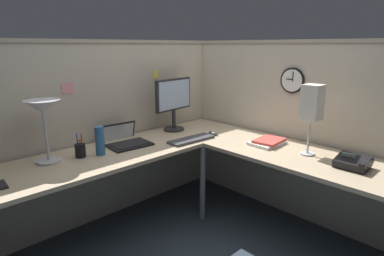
# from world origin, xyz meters

# --- Properties ---
(ground_plane) EXTENTS (6.80, 6.80, 0.00)m
(ground_plane) POSITION_xyz_m (0.00, 0.00, 0.00)
(ground_plane) COLOR #2D3842
(cubicle_wall_back) EXTENTS (2.57, 0.12, 1.58)m
(cubicle_wall_back) POSITION_xyz_m (-0.36, 0.87, 0.79)
(cubicle_wall_back) COLOR #B7AD99
(cubicle_wall_back) RESTS_ON ground
(cubicle_wall_right) EXTENTS (0.12, 2.37, 1.58)m
(cubicle_wall_right) POSITION_xyz_m (0.87, -0.27, 0.79)
(cubicle_wall_right) COLOR #B7AD99
(cubicle_wall_right) RESTS_ON ground
(desk) EXTENTS (2.35, 2.15, 0.73)m
(desk) POSITION_xyz_m (-0.15, -0.05, 0.63)
(desk) COLOR tan
(desk) RESTS_ON ground
(monitor) EXTENTS (0.46, 0.20, 0.50)m
(monitor) POSITION_xyz_m (0.25, 0.64, 1.02)
(monitor) COLOR #232326
(monitor) RESTS_ON desk
(laptop) EXTENTS (0.37, 0.41, 0.22)m
(laptop) POSITION_xyz_m (-0.34, 0.61, 0.75)
(laptop) COLOR black
(laptop) RESTS_ON desk
(keyboard) EXTENTS (0.44, 0.16, 0.02)m
(keyboard) POSITION_xyz_m (0.12, 0.26, 0.74)
(keyboard) COLOR #38383D
(keyboard) RESTS_ON desk
(computer_mouse) EXTENTS (0.06, 0.10, 0.03)m
(computer_mouse) POSITION_xyz_m (0.39, 0.25, 0.75)
(computer_mouse) COLOR #38383D
(computer_mouse) RESTS_ON desk
(desk_lamp_dome) EXTENTS (0.24, 0.24, 0.44)m
(desk_lamp_dome) POSITION_xyz_m (-0.97, 0.59, 1.09)
(desk_lamp_dome) COLOR #B7BABF
(desk_lamp_dome) RESTS_ON desk
(pen_cup) EXTENTS (0.08, 0.08, 0.18)m
(pen_cup) POSITION_xyz_m (-0.76, 0.53, 0.78)
(pen_cup) COLOR black
(pen_cup) RESTS_ON desk
(cell_phone) EXTENTS (0.08, 0.15, 0.01)m
(cell_phone) POSITION_xyz_m (-1.33, 0.39, 0.73)
(cell_phone) COLOR black
(cell_phone) RESTS_ON desk
(thermos_flask) EXTENTS (0.07, 0.07, 0.22)m
(thermos_flask) POSITION_xyz_m (-0.63, 0.48, 0.84)
(thermos_flask) COLOR #26598C
(thermos_flask) RESTS_ON desk
(office_phone) EXTENTS (0.19, 0.21, 0.11)m
(office_phone) POSITION_xyz_m (0.47, -0.96, 0.77)
(office_phone) COLOR black
(office_phone) RESTS_ON desk
(book_stack) EXTENTS (0.30, 0.23, 0.04)m
(book_stack) POSITION_xyz_m (0.51, -0.26, 0.75)
(book_stack) COLOR silver
(book_stack) RESTS_ON desk
(desk_lamp_paper) EXTENTS (0.13, 0.13, 0.53)m
(desk_lamp_paper) POSITION_xyz_m (0.50, -0.61, 1.11)
(desk_lamp_paper) COLOR #B7BABF
(desk_lamp_paper) RESTS_ON desk
(wall_clock) EXTENTS (0.04, 0.22, 0.22)m
(wall_clock) POSITION_xyz_m (0.82, -0.27, 1.24)
(wall_clock) COLOR black
(pinned_note_leftmost) EXTENTS (0.10, 0.00, 0.08)m
(pinned_note_leftmost) POSITION_xyz_m (-0.69, 0.82, 1.21)
(pinned_note_leftmost) COLOR pink
(pinned_note_middle) EXTENTS (0.06, 0.00, 0.08)m
(pinned_note_middle) POSITION_xyz_m (0.18, 0.82, 1.26)
(pinned_note_middle) COLOR #EAD84C
(pinned_note_rightmost) EXTENTS (0.09, 0.00, 0.08)m
(pinned_note_rightmost) POSITION_xyz_m (0.25, 0.82, 1.16)
(pinned_note_rightmost) COLOR #8CCC99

